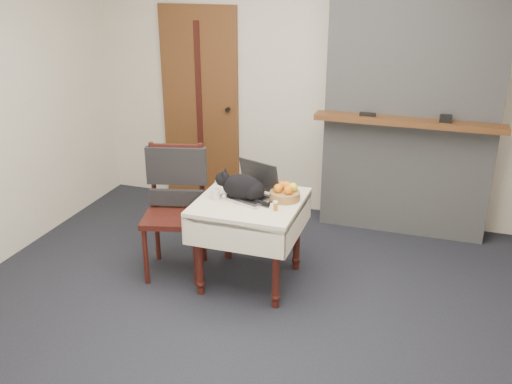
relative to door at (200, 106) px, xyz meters
The scene contains 12 objects.
ground 2.52m from the door, 58.72° to the right, with size 4.50×4.50×0.00m, color black.
room_shell 2.07m from the door, 51.56° to the right, with size 4.52×4.01×2.61m.
door is the anchor object (origin of this frame).
chimney 2.12m from the door, ahead, with size 1.62×0.48×2.60m.
side_table 1.90m from the door, 55.26° to the right, with size 0.78×0.78×0.70m.
laptop 1.81m from the door, 54.11° to the right, with size 0.44×0.41×0.27m.
cat 1.84m from the door, 56.68° to the right, with size 0.46×0.20×0.23m.
cream_jar 1.79m from the door, 63.13° to the right, with size 0.07×0.07×0.08m, color silver.
pill_bottle 2.11m from the door, 51.85° to the right, with size 0.03×0.03×0.07m.
fruit_basket 1.95m from the door, 47.56° to the right, with size 0.23×0.23×0.13m.
desk_clutter 1.93m from the door, 49.16° to the right, with size 0.15×0.02×0.01m, color black.
chair 1.56m from the door, 74.49° to the right, with size 0.57×0.56×1.05m.
Camera 1 is at (1.14, -3.31, 2.38)m, focal length 40.00 mm.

